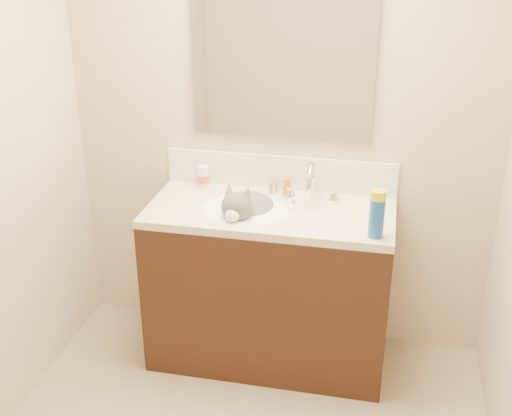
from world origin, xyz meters
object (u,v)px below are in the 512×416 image
at_px(cat, 246,213).
at_px(spray_can, 377,218).
at_px(vanity_cabinet, 269,288).
at_px(amber_bottle, 287,187).
at_px(faucet, 311,185).
at_px(silver_jar, 273,187).
at_px(pill_bottle, 203,176).
at_px(basin, 245,222).

relative_size(cat, spray_can, 2.27).
distance_m(vanity_cabinet, amber_bottle, 0.53).
relative_size(faucet, silver_jar, 4.53).
bearing_deg(amber_bottle, pill_bottle, 176.73).
bearing_deg(spray_can, basin, 165.17).
relative_size(cat, amber_bottle, 4.35).
relative_size(amber_bottle, spray_can, 0.52).
bearing_deg(faucet, basin, -150.88).
bearing_deg(silver_jar, spray_can, -36.38).
bearing_deg(vanity_cabinet, silver_jar, 96.81).
height_order(vanity_cabinet, amber_bottle, amber_bottle).
bearing_deg(spray_can, vanity_cabinet, 158.92).
height_order(pill_bottle, amber_bottle, pill_bottle).
height_order(vanity_cabinet, faucet, faucet).
height_order(vanity_cabinet, spray_can, spray_can).
distance_m(basin, pill_bottle, 0.39).
relative_size(vanity_cabinet, faucet, 4.29).
distance_m(vanity_cabinet, cat, 0.44).
xyz_separation_m(faucet, cat, (-0.30, -0.14, -0.12)).
xyz_separation_m(silver_jar, spray_can, (0.54, -0.39, 0.06)).
relative_size(pill_bottle, silver_jar, 1.84).
bearing_deg(vanity_cabinet, cat, -176.92).
bearing_deg(basin, spray_can, -14.83).
bearing_deg(faucet, spray_can, -45.23).
relative_size(pill_bottle, spray_can, 0.62).
bearing_deg(faucet, vanity_cabinet, -142.71).
height_order(basin, amber_bottle, amber_bottle).
bearing_deg(silver_jar, faucet, -16.43).
bearing_deg(basin, amber_bottle, 51.00).
relative_size(basin, cat, 1.08).
height_order(basin, faucet, faucet).
bearing_deg(silver_jar, basin, -113.02).
height_order(amber_bottle, spray_can, spray_can).
height_order(faucet, spray_can, faucet).
height_order(vanity_cabinet, silver_jar, silver_jar).
bearing_deg(basin, faucet, 29.12).
bearing_deg(cat, spray_can, -8.84).
relative_size(basin, spray_can, 2.45).
bearing_deg(vanity_cabinet, basin, -165.96).
xyz_separation_m(pill_bottle, amber_bottle, (0.45, -0.03, -0.01)).
xyz_separation_m(basin, spray_can, (0.63, -0.17, 0.16)).
xyz_separation_m(basin, amber_bottle, (0.17, 0.21, 0.12)).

